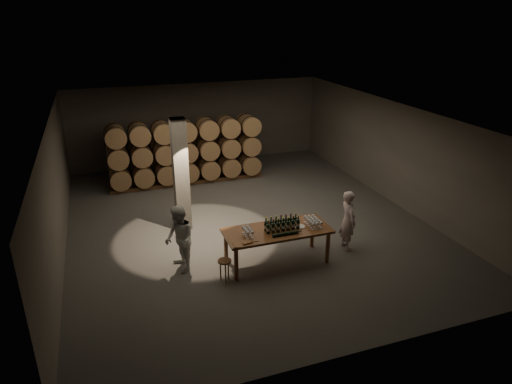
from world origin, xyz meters
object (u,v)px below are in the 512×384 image
object	(u,v)px
stool	(225,264)
bottle_cluster	(282,225)
plate	(300,226)
person_man	(348,220)
person_woman	(179,239)
notebook_near	(246,242)
tasting_table	(277,233)

from	to	relation	value
stool	bottle_cluster	bearing A→B (deg)	11.90
plate	person_man	distance (m)	1.41
plate	person_woman	size ratio (longest dim) A/B	0.16
notebook_near	person_man	size ratio (longest dim) A/B	0.14
tasting_table	notebook_near	world-z (taller)	notebook_near
bottle_cluster	person_woman	world-z (taller)	person_woman
stool	plate	bearing A→B (deg)	9.20
tasting_table	person_man	world-z (taller)	person_man
plate	stool	xyz separation A→B (m)	(-2.03, -0.33, -0.47)
person_man	person_woman	bearing A→B (deg)	87.08
person_man	plate	bearing A→B (deg)	95.76
plate	tasting_table	bearing A→B (deg)	176.45
tasting_table	plate	bearing A→B (deg)	-3.55
tasting_table	plate	xyz separation A→B (m)	(0.59, -0.04, 0.11)
person_woman	notebook_near	bearing A→B (deg)	51.33
tasting_table	stool	distance (m)	1.53
person_man	bottle_cluster	bearing A→B (deg)	94.91
notebook_near	plate	bearing A→B (deg)	-0.29
tasting_table	person_woman	world-z (taller)	person_woman
person_woman	bottle_cluster	bearing A→B (deg)	70.29
bottle_cluster	notebook_near	distance (m)	1.08
stool	person_woman	xyz separation A→B (m)	(-0.87, 0.80, 0.39)
tasting_table	stool	world-z (taller)	tasting_table
notebook_near	tasting_table	bearing A→B (deg)	9.31
tasting_table	bottle_cluster	distance (m)	0.26
stool	person_man	world-z (taller)	person_man
plate	stool	size ratio (longest dim) A/B	0.50
bottle_cluster	person_woman	bearing A→B (deg)	168.87
bottle_cluster	person_man	world-z (taller)	person_man
plate	person_woman	distance (m)	2.94
tasting_table	plate	world-z (taller)	plate
stool	person_woman	distance (m)	1.25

